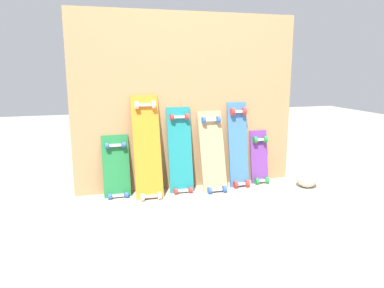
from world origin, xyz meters
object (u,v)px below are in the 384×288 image
object	(u,v)px
skateboard_natural	(213,155)
rubber_ball	(307,177)
skateboard_teal	(180,154)
skateboard_blue	(238,148)
skateboard_green	(116,170)
skateboard_orange	(147,150)
skateboard_purple	(260,160)

from	to	relation	value
skateboard_natural	rubber_ball	bearing A→B (deg)	-13.53
skateboard_teal	skateboard_blue	xyz separation A→B (m)	(0.58, 0.00, 0.02)
skateboard_green	rubber_ball	world-z (taller)	skateboard_green
skateboard_orange	skateboard_natural	world-z (taller)	skateboard_orange
skateboard_natural	skateboard_teal	bearing A→B (deg)	171.81
skateboard_natural	skateboard_blue	world-z (taller)	skateboard_blue
skateboard_green	skateboard_orange	xyz separation A→B (m)	(0.27, -0.06, 0.17)
skateboard_teal	skateboard_blue	world-z (taller)	skateboard_blue
skateboard_orange	skateboard_teal	world-z (taller)	skateboard_orange
skateboard_orange	skateboard_purple	xyz separation A→B (m)	(1.12, 0.07, -0.18)
skateboard_natural	rubber_ball	distance (m)	0.93
skateboard_orange	skateboard_purple	distance (m)	1.14
skateboard_orange	rubber_ball	distance (m)	1.53
skateboard_blue	skateboard_orange	bearing A→B (deg)	-177.01
skateboard_orange	skateboard_blue	distance (m)	0.89
skateboard_orange	skateboard_blue	world-z (taller)	skateboard_orange
skateboard_teal	rubber_ball	world-z (taller)	skateboard_teal
skateboard_blue	skateboard_purple	world-z (taller)	skateboard_blue
skateboard_green	skateboard_teal	size ratio (longest dim) A/B	0.73
skateboard_green	skateboard_orange	world-z (taller)	skateboard_orange
skateboard_blue	rubber_ball	xyz separation A→B (m)	(0.60, -0.26, -0.27)
skateboard_teal	rubber_ball	bearing A→B (deg)	-12.18
skateboard_orange	skateboard_natural	distance (m)	0.62
skateboard_green	skateboard_purple	xyz separation A→B (m)	(1.39, 0.01, -0.01)
skateboard_orange	skateboard_blue	size ratio (longest dim) A/B	1.10
skateboard_natural	skateboard_orange	bearing A→B (deg)	-179.82
skateboard_green	skateboard_teal	distance (m)	0.59
skateboard_blue	skateboard_purple	xyz separation A→B (m)	(0.24, 0.02, -0.14)
skateboard_teal	skateboard_purple	size ratio (longest dim) A/B	1.45
skateboard_green	skateboard_purple	bearing A→B (deg)	0.33
skateboard_orange	skateboard_natural	bearing A→B (deg)	0.18
skateboard_green	skateboard_orange	bearing A→B (deg)	-12.56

